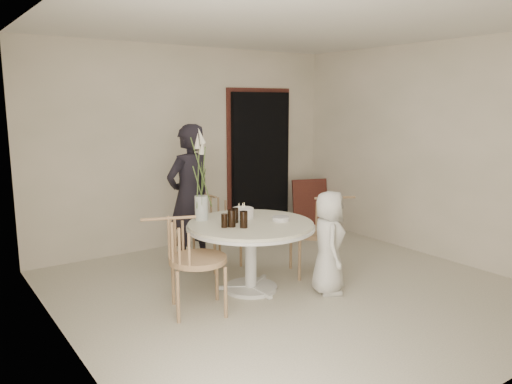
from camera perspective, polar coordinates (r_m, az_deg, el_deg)
ground at (r=5.39m, az=4.07°, el=-11.07°), size 4.50×4.50×0.00m
room_shell at (r=5.03m, az=4.30°, el=6.37°), size 4.50×4.50×4.50m
doorway at (r=7.52m, az=0.49°, el=3.32°), size 1.00×0.10×2.10m
door_trim at (r=7.54m, az=0.32°, el=3.80°), size 1.12×0.03×2.22m
table at (r=5.19m, az=-0.61°, el=-4.73°), size 1.33×1.33×0.73m
picture_frame at (r=7.93m, az=6.21°, el=-1.29°), size 0.60×0.35×0.76m
chair_far at (r=6.06m, az=-5.20°, el=-3.11°), size 0.53×0.56×0.87m
chair_right at (r=5.77m, az=7.77°, el=-3.61°), size 0.66×0.64×0.91m
chair_left at (r=4.68m, az=-8.28°, el=-6.60°), size 0.67×0.64×0.94m
girl at (r=5.91m, az=-7.62°, el=-0.58°), size 0.70×0.54×1.71m
boy at (r=5.20m, az=8.33°, el=-5.74°), size 0.57×0.63×1.07m
birthday_cake at (r=5.35m, az=-1.52°, el=-2.42°), size 0.23×0.23×0.16m
cola_tumbler_a at (r=4.96m, az=-3.65°, el=-3.28°), size 0.07×0.07×0.14m
cola_tumbler_b at (r=4.94m, az=-1.41°, el=-3.16°), size 0.09×0.09×0.17m
cola_tumbler_c at (r=4.97m, az=-2.80°, el=-3.03°), size 0.08×0.08×0.17m
cola_tumbler_d at (r=5.15m, az=-2.41°, el=-2.69°), size 0.09×0.09×0.15m
plate_stack at (r=5.24m, az=2.85°, el=-3.06°), size 0.20×0.20×0.04m
flower_vase at (r=5.24m, az=-6.31°, el=0.46°), size 0.14×0.14×0.97m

